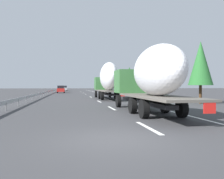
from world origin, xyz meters
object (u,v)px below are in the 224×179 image
Objects in this scene: truck_lead at (108,79)px; car_red_compact at (61,89)px; road_sign at (104,84)px; car_silver_hatch at (64,88)px; truck_trailing at (150,77)px.

car_red_compact is (29.51, 7.35, -1.77)m from truck_lead.
car_red_compact is 1.28× the size of road_sign.
truck_lead is at bearing 173.13° from road_sign.
truck_trailing is at bearing -174.36° from car_silver_hatch.
car_silver_hatch is at bearing -0.82° from car_red_compact.
truck_lead reaches higher than truck_trailing.
car_silver_hatch is 1.43× the size of road_sign.
truck_lead is at bearing 0.00° from truck_trailing.
truck_lead reaches higher than road_sign.
road_sign is (43.22, -3.10, -0.11)m from truck_trailing.
truck_trailing is 2.73× the size of car_silver_hatch.
truck_trailing reaches higher than car_silver_hatch.
car_red_compact is at bearing 70.17° from road_sign.
car_red_compact is 0.90× the size of car_silver_hatch.
truck_lead is 53.93m from car_silver_hatch.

